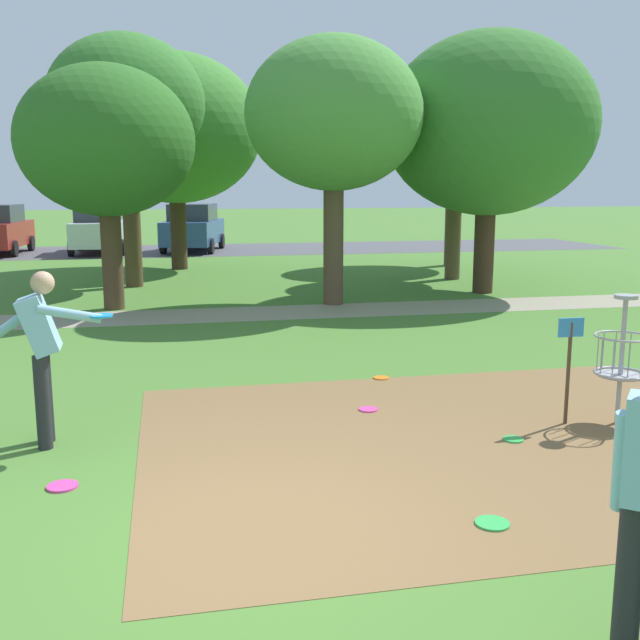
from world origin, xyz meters
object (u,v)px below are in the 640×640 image
disc_golf_basket (616,355)px  tree_far_left (457,131)px  frisbee_scattered_a (368,409)px  frisbee_scattered_b (381,378)px  tree_near_left (334,115)px  frisbee_far_left (492,523)px  tree_mid_center (489,125)px  frisbee_far_right (513,439)px  tree_near_right (455,120)px  player_throwing (42,346)px  tree_far_center (106,142)px  frisbee_mid_grass (62,486)px  tree_mid_right (126,104)px  parked_car_center_right (193,228)px  parked_car_center_left (99,229)px  tree_mid_left (175,129)px

disc_golf_basket → tree_far_left: tree_far_left is taller
frisbee_scattered_a → frisbee_scattered_b: 1.41m
frisbee_scattered_b → tree_near_left: tree_near_left is taller
frisbee_far_left → tree_mid_center: (5.07, 11.42, 3.88)m
frisbee_far_right → tree_near_right: tree_near_right is taller
disc_golf_basket → player_throwing: size_ratio=0.81×
frisbee_scattered_b → tree_far_center: 8.27m
frisbee_far_right → tree_far_left: (4.35, 12.35, 3.95)m
frisbee_mid_grass → tree_far_center: tree_far_center is taller
frisbee_mid_grass → tree_mid_right: (0.13, 12.85, 4.47)m
tree_near_left → tree_far_left: (4.16, 3.55, 0.02)m
disc_golf_basket → frisbee_far_right: 1.50m
disc_golf_basket → parked_car_center_right: parked_car_center_right is taller
disc_golf_basket → frisbee_far_left: disc_golf_basket is taller
tree_far_center → parked_car_center_left: bearing=95.7°
tree_mid_right → frisbee_scattered_b: bearing=-70.6°
disc_golf_basket → frisbee_scattered_a: 2.72m
disc_golf_basket → frisbee_far_right: (-1.27, -0.28, -0.74)m
tree_near_right → frisbee_far_left: bearing=-111.0°
player_throwing → tree_mid_center: 12.71m
tree_far_center → tree_far_left: bearing=20.3°
tree_mid_center → frisbee_mid_grass: bearing=-129.7°
tree_mid_left → parked_car_center_left: size_ratio=1.51×
frisbee_scattered_a → disc_golf_basket: bearing=-22.1°
player_throwing → tree_near_right: (10.18, 14.87, 3.54)m
tree_mid_center → disc_golf_basket: bearing=-106.4°
tree_mid_center → tree_far_left: (0.28, 2.60, 0.07)m
frisbee_far_left → tree_far_left: bearing=69.1°
parked_car_center_left → frisbee_far_left: bearing=-79.0°
player_throwing → frisbee_scattered_b: size_ratio=8.31×
tree_mid_center → tree_far_center: bearing=-175.7°
parked_car_center_left → tree_mid_left: bearing=-65.6°
frisbee_far_right → tree_far_left: tree_far_left is taller
frisbee_scattered_b → tree_near_right: 15.25m
tree_mid_right → disc_golf_basket: bearing=-66.3°
frisbee_scattered_a → tree_far_center: 9.13m
frisbee_far_right → player_throwing: bearing=169.5°
frisbee_far_right → frisbee_scattered_b: same height
frisbee_mid_grass → tree_far_left: bearing=55.8°
player_throwing → frisbee_mid_grass: (0.27, -1.12, -0.98)m
tree_mid_center → parked_car_center_right: (-6.30, 13.03, -2.97)m
tree_near_left → tree_mid_center: size_ratio=0.93×
frisbee_far_left → frisbee_scattered_b: same height
tree_mid_center → frisbee_far_left: bearing=-113.9°
frisbee_far_right → tree_near_left: (0.18, 8.80, 3.93)m
frisbee_mid_grass → tree_near_right: (9.91, 15.99, 4.52)m
frisbee_scattered_a → frisbee_far_left: bearing=-87.3°
frisbee_far_right → frisbee_scattered_b: size_ratio=1.00×
disc_golf_basket → parked_car_center_left: size_ratio=0.33×
tree_near_right → tree_mid_right: 10.28m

